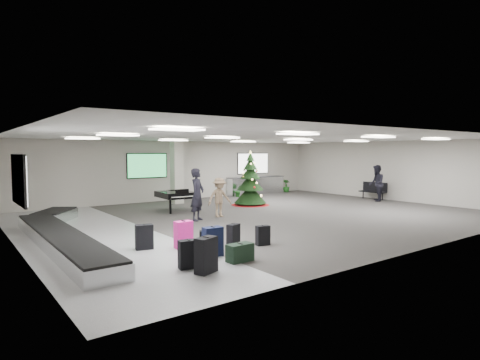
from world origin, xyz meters
TOP-DOWN VIEW (x-y plane):
  - ground at (0.00, 0.00)m, footprint 18.00×18.00m
  - room_envelope at (-0.38, 0.67)m, footprint 18.02×14.02m
  - baggage_carousel at (-7.84, -0.08)m, footprint 2.28×9.71m
  - service_counter at (5.00, 6.65)m, footprint 4.05×0.65m
  - suitcase_0 at (-6.04, -5.32)m, footprint 0.57×0.43m
  - suitcase_1 at (-5.19, -4.01)m, footprint 0.45×0.38m
  - pink_suitcase at (-5.34, -3.03)m, footprint 0.48×0.29m
  - suitcase_3 at (-4.04, -3.54)m, footprint 0.44×0.34m
  - navy_suitcase at (-5.17, -4.23)m, footprint 0.50×0.32m
  - suitcase_5 at (-6.18, -4.80)m, footprint 0.47×0.31m
  - green_duffel at (-4.91, -5.03)m, footprint 0.66×0.35m
  - suitcase_7 at (-3.40, -4.07)m, footprint 0.42×0.28m
  - suitcase_8 at (-6.26, -2.55)m, footprint 0.50×0.36m
  - christmas_tree at (1.59, 2.87)m, footprint 1.89×1.89m
  - grand_piano at (-2.30, 3.17)m, footprint 1.48×1.85m
  - bench at (8.59, 0.73)m, footprint 0.59×1.51m
  - traveler_a at (-2.79, 0.54)m, footprint 0.87×0.81m
  - traveler_b at (-1.64, 0.75)m, footprint 1.07×0.68m
  - traveler_bench at (7.85, 0.05)m, footprint 1.19×1.16m
  - potted_plant_left at (3.22, 6.11)m, footprint 0.49×0.44m
  - potted_plant_right at (7.40, 6.50)m, footprint 0.64×0.64m

SIDE VIEW (x-z plane):
  - ground at x=0.00m, z-range 0.00..0.00m
  - baggage_carousel at x=-7.84m, z-range 0.00..0.43m
  - green_duffel at x=-4.91m, z-range -0.01..0.44m
  - suitcase_7 at x=-3.40m, z-range -0.01..0.56m
  - suitcase_3 at x=-4.04m, z-range -0.01..0.60m
  - suitcase_1 at x=-5.19m, z-range -0.01..0.63m
  - suitcase_5 at x=-6.18m, z-range -0.01..0.66m
  - suitcase_8 at x=-6.26m, z-range -0.01..0.68m
  - pink_suitcase at x=-5.34m, z-range -0.01..0.75m
  - navy_suitcase at x=-5.17m, z-range -0.01..0.75m
  - potted_plant_left at x=3.22m, z-range 0.00..0.74m
  - suitcase_0 at x=-6.04m, z-range -0.01..0.79m
  - potted_plant_right at x=7.40m, z-range 0.00..0.82m
  - bench at x=8.59m, z-range 0.06..1.00m
  - service_counter at x=5.00m, z-range 0.01..1.09m
  - grand_piano at x=-2.30m, z-range 0.22..1.24m
  - traveler_b at x=-1.64m, z-range 0.00..1.58m
  - christmas_tree at x=1.59m, z-range -0.43..2.28m
  - traveler_bench at x=7.85m, z-range 0.00..1.93m
  - traveler_a at x=-2.79m, z-range 0.00..1.99m
  - room_envelope at x=-0.38m, z-range 0.73..3.94m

